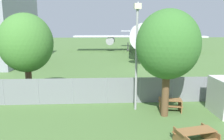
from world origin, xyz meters
TOP-DOWN VIEW (x-y plane):
  - perimeter_fence at (0.00, 10.47)m, footprint 56.07×0.07m
  - airplane at (6.11, 45.67)m, footprint 31.15×39.44m
  - picnic_bench_near_cabin at (1.68, 4.26)m, footprint 2.10×1.75m
  - picnic_bench_open_grass at (1.88, 8.90)m, footprint 1.82×1.68m
  - tree_near_hangar at (-8.75, 11.98)m, footprint 4.17×4.17m
  - tree_left_of_cabin at (1.19, 7.88)m, footprint 3.94×3.94m
  - light_mast at (-0.54, 9.11)m, footprint 0.44×0.44m

SIDE VIEW (x-z plane):
  - picnic_bench_open_grass at x=1.88m, z-range 0.09..0.85m
  - picnic_bench_near_cabin at x=1.68m, z-range 0.10..0.86m
  - perimeter_fence at x=0.00m, z-range 0.00..1.99m
  - airplane at x=6.11m, z-range -2.15..10.55m
  - light_mast at x=-0.54m, z-range 0.85..8.08m
  - tree_near_hangar at x=-8.75m, z-range 1.09..7.91m
  - tree_left_of_cabin at x=1.19m, z-range 1.22..8.06m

